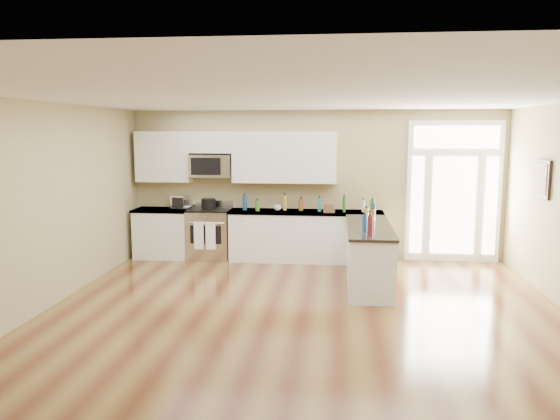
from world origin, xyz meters
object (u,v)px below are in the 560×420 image
object	(u,v)px
toaster_oven	(179,202)
peninsula_cabinet	(368,257)
kitchen_range	(210,234)
stockpot	(209,203)

from	to	relation	value
toaster_oven	peninsula_cabinet	bearing A→B (deg)	-14.23
peninsula_cabinet	kitchen_range	xyz separation A→B (m)	(-2.90, 1.45, 0.04)
peninsula_cabinet	stockpot	size ratio (longest dim) A/B	8.49
stockpot	peninsula_cabinet	bearing A→B (deg)	-26.76
stockpot	toaster_oven	world-z (taller)	toaster_oven
kitchen_range	stockpot	world-z (taller)	stockpot
kitchen_range	toaster_oven	xyz separation A→B (m)	(-0.62, 0.13, 0.59)
stockpot	toaster_oven	size ratio (longest dim) A/B	0.94
stockpot	toaster_oven	xyz separation A→B (m)	(-0.60, 0.11, 0.01)
kitchen_range	toaster_oven	bearing A→B (deg)	167.80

